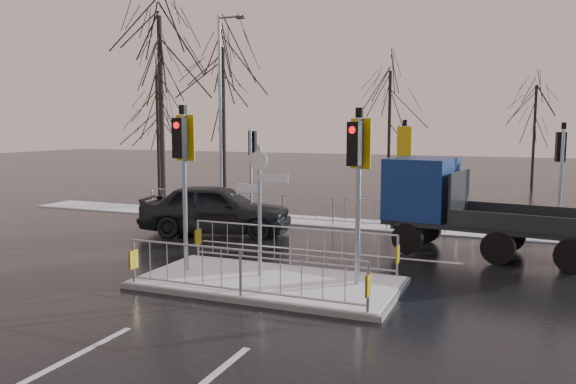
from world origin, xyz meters
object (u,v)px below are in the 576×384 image
at_px(traffic_island, 268,269).
at_px(car_far_lane, 216,209).
at_px(flatbed_truck, 449,202).
at_px(street_lamp_left, 222,106).

height_order(traffic_island, car_far_lane, traffic_island).
bearing_deg(flatbed_truck, street_lamp_left, 156.81).
xyz_separation_m(car_far_lane, flatbed_truck, (7.57, 0.34, 0.57)).
distance_m(traffic_island, car_far_lane, 6.46).
distance_m(traffic_island, flatbed_truck, 6.37).
bearing_deg(car_far_lane, traffic_island, -153.59).
xyz_separation_m(traffic_island, street_lamp_left, (-6.42, 9.49, 4.10)).
height_order(flatbed_truck, street_lamp_left, street_lamp_left).
relative_size(car_far_lane, street_lamp_left, 0.62).
height_order(traffic_island, flatbed_truck, traffic_island).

